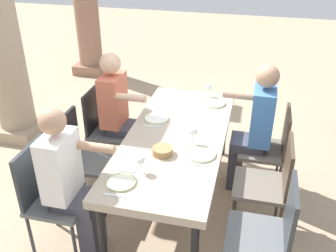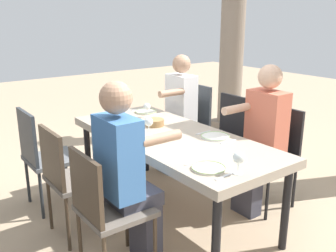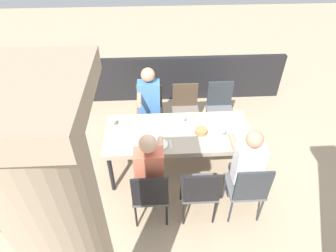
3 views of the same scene
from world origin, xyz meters
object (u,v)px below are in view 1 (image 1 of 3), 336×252
(diner_guest_third, at_px, (119,111))
(wine_glass_3, at_px, (208,87))
(plate_0, at_px, (121,182))
(wine_glass_1, at_px, (193,132))
(plate_3, at_px, (215,103))
(dining_table, at_px, (176,142))
(chair_mid_south, at_px, (270,181))
(wine_glass_0, at_px, (140,161))
(plate_2, at_px, (157,118))
(chair_east_south, at_px, (271,145))
(diner_woman_green, at_px, (254,126))
(bread_basket, at_px, (163,151))
(plate_1, at_px, (201,154))
(chair_west_north, at_px, (49,192))
(chair_mid_north, at_px, (81,154))
(chair_east_north, at_px, (105,125))
(chair_west_south, at_px, (270,230))
(diner_man_white, at_px, (70,180))

(diner_guest_third, height_order, wine_glass_3, diner_guest_third)
(plate_0, height_order, wine_glass_1, wine_glass_1)
(plate_3, relative_size, wine_glass_3, 1.53)
(dining_table, bearing_deg, chair_mid_south, -102.62)
(wine_glass_0, xyz_separation_m, plate_2, (0.86, 0.11, -0.10))
(chair_east_south, bearing_deg, plate_2, 96.64)
(diner_woman_green, bearing_deg, wine_glass_0, 140.55)
(plate_0, distance_m, bread_basket, 0.49)
(diner_woman_green, height_order, plate_1, diner_woman_green)
(diner_woman_green, relative_size, plate_0, 5.96)
(plate_2, relative_size, plate_3, 1.04)
(plate_0, relative_size, bread_basket, 1.31)
(chair_west_north, height_order, chair_mid_south, chair_west_north)
(chair_mid_north, relative_size, wine_glass_3, 6.12)
(dining_table, xyz_separation_m, wine_glass_1, (-0.09, -0.17, 0.18))
(chair_east_north, bearing_deg, chair_east_south, -90.00)
(chair_east_south, bearing_deg, chair_east_north, 90.00)
(chair_west_north, distance_m, chair_mid_south, 1.81)
(dining_table, distance_m, chair_west_south, 1.16)
(dining_table, relative_size, wine_glass_3, 13.59)
(diner_guest_third, xyz_separation_m, plate_3, (0.34, -0.93, 0.04))
(chair_mid_north, xyz_separation_m, diner_man_white, (-0.58, -0.20, 0.16))
(diner_man_white, distance_m, bread_basket, 0.77)
(bread_basket, bearing_deg, wine_glass_3, -8.97)
(chair_west_south, bearing_deg, chair_mid_north, 71.18)
(wine_glass_1, relative_size, plate_3, 0.70)
(chair_west_north, distance_m, chair_east_south, 2.08)
(plate_0, relative_size, plate_1, 0.89)
(diner_guest_third, height_order, wine_glass_0, diner_guest_third)
(chair_east_south, distance_m, plate_3, 0.73)
(plate_1, bearing_deg, wine_glass_1, 32.66)
(chair_west_south, distance_m, plate_1, 0.82)
(chair_mid_north, bearing_deg, chair_west_north, 179.60)
(plate_2, bearing_deg, diner_guest_third, 73.66)
(wine_glass_0, height_order, wine_glass_1, wine_glass_1)
(chair_mid_north, height_order, chair_east_north, chair_mid_north)
(chair_east_south, relative_size, plate_0, 4.02)
(chair_west_south, xyz_separation_m, plate_3, (1.51, 0.61, 0.21))
(bread_basket, bearing_deg, dining_table, -7.65)
(diner_guest_third, distance_m, wine_glass_3, 0.98)
(plate_0, bearing_deg, wine_glass_0, -30.47)
(chair_mid_south, relative_size, plate_3, 3.95)
(plate_1, bearing_deg, chair_mid_north, 87.16)
(diner_man_white, bearing_deg, dining_table, -40.39)
(chair_mid_north, bearing_deg, chair_east_north, 0.21)
(dining_table, relative_size, wine_glass_0, 14.01)
(chair_east_south, bearing_deg, chair_west_north, 124.47)
(chair_west_north, bearing_deg, chair_mid_south, -71.19)
(diner_man_white, height_order, plate_1, diner_man_white)
(chair_east_north, distance_m, bread_basket, 1.11)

